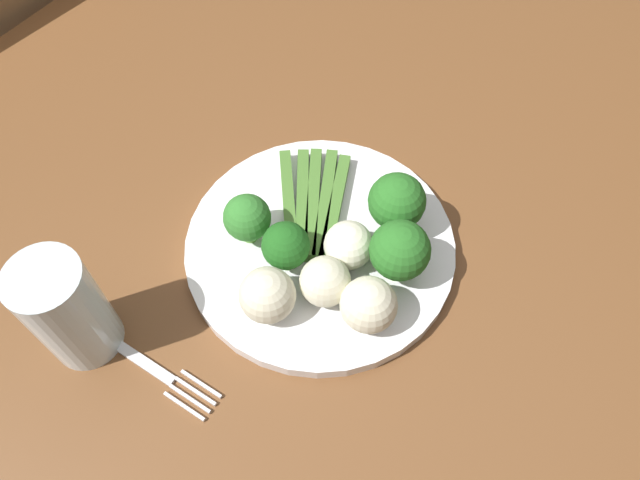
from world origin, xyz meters
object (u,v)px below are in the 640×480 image
object	(u,v)px
cauliflower_back	(267,295)
cauliflower_back_right	(325,281)
broccoli_front_left	(247,218)
broccoli_near_center	(397,202)
dining_table	(311,251)
cauliflower_mid	(369,305)
plate	(320,247)
water_glass	(67,310)
chair	(32,102)
broccoli_left	(286,246)
cauliflower_near_fork	(348,245)
asparagus_bundle	(313,203)
broccoli_outer_edge	(400,251)
fork	(144,363)

from	to	relation	value
cauliflower_back	cauliflower_back_right	bearing A→B (deg)	141.03
broccoli_front_left	broccoli_near_center	xyz separation A→B (m)	(-0.09, 0.11, 0.01)
dining_table	cauliflower_mid	xyz separation A→B (m)	(0.08, 0.12, 0.13)
plate	water_glass	bearing A→B (deg)	-31.21
chair	broccoli_near_center	distance (m)	0.77
broccoli_left	cauliflower_back	world-z (taller)	broccoli_left
cauliflower_near_fork	water_glass	bearing A→B (deg)	-37.32
asparagus_bundle	cauliflower_back_right	distance (m)	0.10
broccoli_front_left	cauliflower_back_right	size ratio (longest dim) A/B	1.19
broccoli_outer_edge	cauliflower_back	world-z (taller)	broccoli_outer_edge
broccoli_near_center	broccoli_outer_edge	xyz separation A→B (m)	(0.05, 0.03, 0.00)
dining_table	broccoli_outer_edge	size ratio (longest dim) A/B	20.15
broccoli_left	broccoli_near_center	bearing A→B (deg)	147.92
plate	cauliflower_near_fork	xyz separation A→B (m)	(-0.00, 0.03, 0.03)
dining_table	fork	bearing A→B (deg)	-5.65
broccoli_front_left	cauliflower_back	distance (m)	0.08
broccoli_front_left	cauliflower_back	xyz separation A→B (m)	(0.05, 0.06, -0.01)
dining_table	cauliflower_mid	world-z (taller)	cauliflower_mid
plate	fork	world-z (taller)	plate
chair	water_glass	world-z (taller)	chair
broccoli_near_center	broccoli_outer_edge	world-z (taller)	same
broccoli_left	water_glass	distance (m)	0.20
chair	cauliflower_back	xyz separation A→B (m)	(0.17, 0.67, 0.28)
broccoli_front_left	plate	bearing A→B (deg)	118.71
dining_table	chair	bearing A→B (deg)	-93.63
asparagus_bundle	cauliflower_back	distance (m)	0.12
cauliflower_back	water_glass	distance (m)	0.17
dining_table	cauliflower_near_fork	size ratio (longest dim) A/B	29.45
broccoli_left	cauliflower_back_right	world-z (taller)	broccoli_left
cauliflower_back_right	broccoli_near_center	bearing A→B (deg)	173.25
plate	broccoli_front_left	bearing A→B (deg)	-61.29
broccoli_outer_edge	cauliflower_near_fork	xyz separation A→B (m)	(0.01, -0.05, -0.02)
water_glass	asparagus_bundle	bearing A→B (deg)	158.65
cauliflower_back	broccoli_near_center	bearing A→B (deg)	162.36
cauliflower_back	fork	xyz separation A→B (m)	(0.11, -0.07, -0.04)
chair	cauliflower_back	distance (m)	0.75
water_glass	broccoli_left	bearing A→B (deg)	146.22
plate	cauliflower_back_right	size ratio (longest dim) A/B	5.63
asparagus_bundle	water_glass	bearing A→B (deg)	126.59
broccoli_outer_edge	cauliflower_mid	distance (m)	0.06
broccoli_near_center	cauliflower_mid	world-z (taller)	broccoli_near_center
broccoli_front_left	broccoli_near_center	world-z (taller)	broccoli_near_center
cauliflower_back	cauliflower_near_fork	xyz separation A→B (m)	(-0.09, 0.03, -0.00)
cauliflower_back	cauliflower_mid	world-z (taller)	same
plate	fork	distance (m)	0.20
plate	cauliflower_back_right	bearing A→B (deg)	39.51
broccoli_front_left	cauliflower_mid	distance (m)	0.14
dining_table	broccoli_near_center	size ratio (longest dim) A/B	20.35
chair	asparagus_bundle	world-z (taller)	chair
cauliflower_near_fork	fork	distance (m)	0.22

